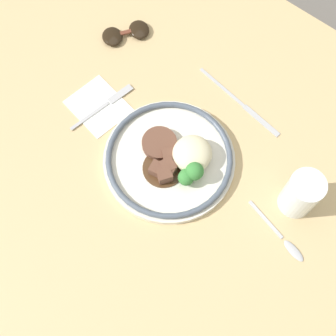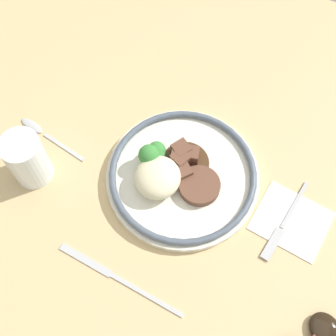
{
  "view_description": "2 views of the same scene",
  "coord_description": "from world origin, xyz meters",
  "px_view_note": "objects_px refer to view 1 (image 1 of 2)",
  "views": [
    {
      "loc": [
        0.26,
        -0.29,
        0.94
      ],
      "look_at": [
        0.04,
        -0.01,
        0.06
      ],
      "focal_mm": 50.0,
      "sensor_mm": 36.0,
      "label": 1
    },
    {
      "loc": [
        -0.09,
        0.34,
        0.8
      ],
      "look_at": [
        0.05,
        0.01,
        0.06
      ],
      "focal_mm": 50.0,
      "sensor_mm": 36.0,
      "label": 2
    }
  ],
  "objects_px": {
    "juice_glass": "(301,195)",
    "fork": "(108,103)",
    "spoon": "(286,243)",
    "plate": "(172,159)",
    "sunglasses": "(126,33)",
    "knife": "(242,104)"
  },
  "relations": [
    {
      "from": "knife",
      "to": "sunglasses",
      "type": "xyz_separation_m",
      "value": [
        -0.32,
        -0.02,
        0.01
      ]
    },
    {
      "from": "knife",
      "to": "plate",
      "type": "bearing_deg",
      "value": -91.97
    },
    {
      "from": "plate",
      "to": "spoon",
      "type": "relative_size",
      "value": 1.8
    },
    {
      "from": "plate",
      "to": "spoon",
      "type": "bearing_deg",
      "value": 1.74
    },
    {
      "from": "plate",
      "to": "knife",
      "type": "distance_m",
      "value": 0.21
    },
    {
      "from": "plate",
      "to": "sunglasses",
      "type": "height_order",
      "value": "plate"
    },
    {
      "from": "sunglasses",
      "to": "fork",
      "type": "bearing_deg",
      "value": -28.17
    },
    {
      "from": "juice_glass",
      "to": "spoon",
      "type": "xyz_separation_m",
      "value": [
        0.03,
        -0.08,
        -0.05
      ]
    },
    {
      "from": "spoon",
      "to": "fork",
      "type": "bearing_deg",
      "value": -168.51
    },
    {
      "from": "knife",
      "to": "spoon",
      "type": "distance_m",
      "value": 0.32
    },
    {
      "from": "juice_glass",
      "to": "spoon",
      "type": "bearing_deg",
      "value": -66.76
    },
    {
      "from": "juice_glass",
      "to": "knife",
      "type": "distance_m",
      "value": 0.25
    },
    {
      "from": "spoon",
      "to": "plate",
      "type": "bearing_deg",
      "value": -165.55
    },
    {
      "from": "plate",
      "to": "sunglasses",
      "type": "relative_size",
      "value": 2.22
    },
    {
      "from": "spoon",
      "to": "sunglasses",
      "type": "height_order",
      "value": "sunglasses"
    },
    {
      "from": "plate",
      "to": "fork",
      "type": "height_order",
      "value": "plate"
    },
    {
      "from": "fork",
      "to": "plate",
      "type": "bearing_deg",
      "value": -84.86
    },
    {
      "from": "fork",
      "to": "juice_glass",
      "type": "bearing_deg",
      "value": -70.6
    },
    {
      "from": "juice_glass",
      "to": "sunglasses",
      "type": "height_order",
      "value": "juice_glass"
    },
    {
      "from": "juice_glass",
      "to": "fork",
      "type": "xyz_separation_m",
      "value": [
        -0.45,
        -0.07,
        -0.05
      ]
    },
    {
      "from": "plate",
      "to": "juice_glass",
      "type": "xyz_separation_m",
      "value": [
        0.25,
        0.09,
        0.03
      ]
    },
    {
      "from": "plate",
      "to": "spoon",
      "type": "distance_m",
      "value": 0.28
    }
  ]
}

